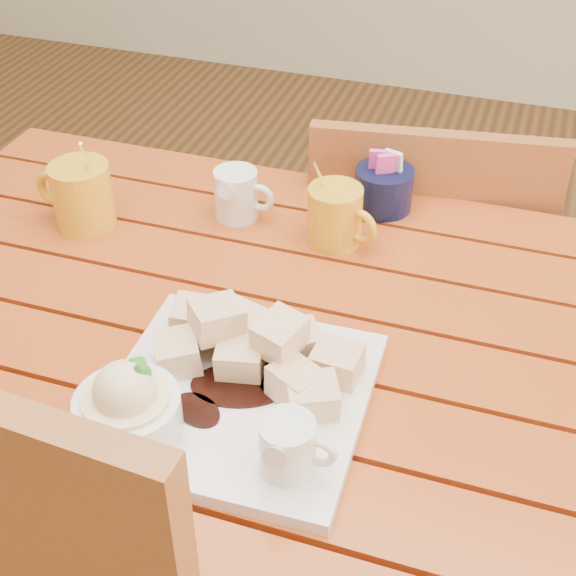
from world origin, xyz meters
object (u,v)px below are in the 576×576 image
(table, at_px, (264,387))
(coffee_mug_left, at_px, (81,194))
(dessert_plate, at_px, (216,389))
(coffee_mug_right, at_px, (336,215))
(chair_far, at_px, (419,287))

(table, height_order, coffee_mug_left, coffee_mug_left)
(table, bearing_deg, coffee_mug_left, 157.03)
(table, bearing_deg, dessert_plate, -89.94)
(coffee_mug_right, bearing_deg, table, -78.09)
(dessert_plate, relative_size, coffee_mug_left, 2.01)
(chair_far, bearing_deg, dessert_plate, 70.08)
(dessert_plate, bearing_deg, coffee_mug_left, 138.92)
(coffee_mug_left, relative_size, coffee_mug_right, 1.13)
(coffee_mug_left, height_order, coffee_mug_right, coffee_mug_left)
(coffee_mug_left, bearing_deg, coffee_mug_right, 15.98)
(dessert_plate, distance_m, chair_far, 0.74)
(chair_far, bearing_deg, coffee_mug_right, 62.93)
(coffee_mug_left, relative_size, chair_far, 0.17)
(table, distance_m, coffee_mug_right, 0.27)
(coffee_mug_right, height_order, chair_far, coffee_mug_right)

